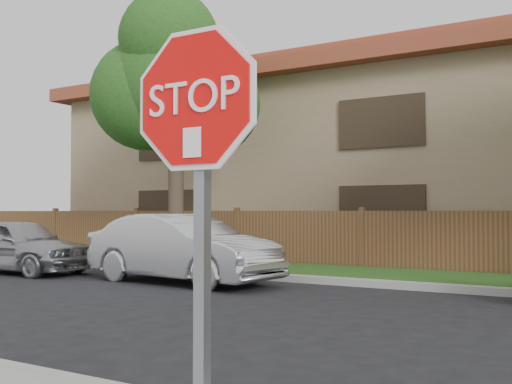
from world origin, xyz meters
The scene contains 5 objects.
far_curb centered at (0.00, 8.15, 0.07)m, with size 70.00×0.30×0.15m, color gray.
tree_left centered at (-8.98, 9.57, 5.22)m, with size 4.80×3.90×7.78m.
stop_sign centered at (-0.03, -1.48, 1.83)m, with size 1.01×0.13×2.55m.
sedan_far_left centered at (-11.37, 6.21, 0.71)m, with size 1.68×4.17×1.42m, color #A5A5A9.
sedan_left centered at (-6.40, 6.65, 0.76)m, with size 1.62×4.64×1.53m, color silver.
Camera 1 is at (1.76, -3.92, 1.59)m, focal length 42.00 mm.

